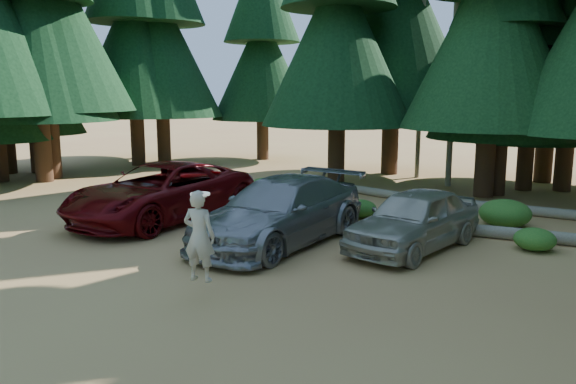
% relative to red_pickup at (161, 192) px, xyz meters
% --- Properties ---
extents(ground, '(160.00, 160.00, 0.00)m').
position_rel_red_pickup_xyz_m(ground, '(4.02, -3.31, -0.87)').
color(ground, '#AF7A4A').
rests_on(ground, ground).
extents(forest_belt_north, '(36.00, 7.00, 22.00)m').
position_rel_red_pickup_xyz_m(forest_belt_north, '(4.02, 11.69, -0.87)').
color(forest_belt_north, black).
rests_on(forest_belt_north, ground).
extents(snag_front, '(0.24, 0.24, 12.00)m').
position_rel_red_pickup_xyz_m(snag_front, '(4.82, 11.19, 5.13)').
color(snag_front, slate).
rests_on(snag_front, ground).
extents(snag_back, '(0.20, 0.20, 10.00)m').
position_rel_red_pickup_xyz_m(snag_back, '(2.82, 12.69, 4.13)').
color(snag_back, slate).
rests_on(snag_back, ground).
extents(red_pickup, '(3.18, 6.37, 1.73)m').
position_rel_red_pickup_xyz_m(red_pickup, '(0.00, 0.00, 0.00)').
color(red_pickup, '#62080C').
rests_on(red_pickup, ground).
extents(silver_minivan_center, '(2.49, 5.83, 1.68)m').
position_rel_red_pickup_xyz_m(silver_minivan_center, '(4.45, 0.00, -0.03)').
color(silver_minivan_center, gray).
rests_on(silver_minivan_center, ground).
extents(silver_minivan_right, '(2.23, 4.59, 1.51)m').
position_rel_red_pickup_xyz_m(silver_minivan_right, '(7.47, 1.50, -0.11)').
color(silver_minivan_right, '#B2AE9E').
rests_on(silver_minivan_right, ground).
extents(frisbee_player, '(0.71, 0.57, 1.71)m').
position_rel_red_pickup_xyz_m(frisbee_player, '(5.66, -4.12, 0.38)').
color(frisbee_player, beige).
rests_on(frisbee_player, ground).
extents(log_left, '(4.36, 1.10, 0.31)m').
position_rel_red_pickup_xyz_m(log_left, '(4.29, 7.19, -0.71)').
color(log_left, slate).
rests_on(log_left, ground).
extents(log_mid, '(3.91, 0.62, 0.32)m').
position_rel_red_pickup_xyz_m(log_mid, '(8.68, 7.19, -0.71)').
color(log_mid, slate).
rests_on(log_mid, ground).
extents(log_right, '(5.18, 1.39, 0.33)m').
position_rel_red_pickup_xyz_m(log_right, '(8.64, 3.69, -0.70)').
color(log_right, slate).
rests_on(log_right, ground).
extents(shrub_far_left, '(0.85, 0.85, 0.47)m').
position_rel_red_pickup_xyz_m(shrub_far_left, '(-3.46, 6.40, -0.63)').
color(shrub_far_left, '#287122').
rests_on(shrub_far_left, ground).
extents(shrub_left, '(0.94, 0.94, 0.52)m').
position_rel_red_pickup_xyz_m(shrub_left, '(0.14, 5.28, -0.61)').
color(shrub_left, '#287122').
rests_on(shrub_left, ground).
extents(shrub_center_left, '(1.31, 1.31, 0.72)m').
position_rel_red_pickup_xyz_m(shrub_center_left, '(0.19, 4.84, -0.51)').
color(shrub_center_left, '#287122').
rests_on(shrub_center_left, ground).
extents(shrub_center_right, '(0.99, 0.99, 0.54)m').
position_rel_red_pickup_xyz_m(shrub_center_right, '(4.68, 3.92, -0.59)').
color(shrub_center_right, '#287122').
rests_on(shrub_center_right, ground).
extents(shrub_right, '(1.00, 1.00, 0.55)m').
position_rel_red_pickup_xyz_m(shrub_right, '(9.95, 3.13, -0.59)').
color(shrub_right, '#287122').
rests_on(shrub_right, ground).
extents(shrub_far_right, '(1.46, 1.46, 0.80)m').
position_rel_red_pickup_xyz_m(shrub_far_right, '(8.68, 5.20, -0.47)').
color(shrub_far_right, '#287122').
rests_on(shrub_far_right, ground).
extents(shrub_edge_west, '(0.87, 0.87, 0.48)m').
position_rel_red_pickup_xyz_m(shrub_edge_west, '(-5.25, 5.11, -0.63)').
color(shrub_edge_west, '#287122').
rests_on(shrub_edge_west, ground).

